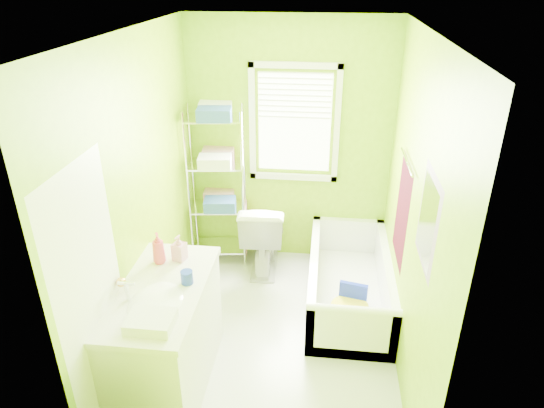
# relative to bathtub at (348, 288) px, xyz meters

# --- Properties ---
(ground) EXTENTS (2.90, 2.90, 0.00)m
(ground) POSITION_rel_bathtub_xyz_m (-0.67, -0.60, -0.17)
(ground) COLOR silver
(ground) RESTS_ON ground
(room_envelope) EXTENTS (2.14, 2.94, 2.62)m
(room_envelope) POSITION_rel_bathtub_xyz_m (-0.67, -0.60, 1.38)
(room_envelope) COLOR #7DAD08
(room_envelope) RESTS_ON ground
(window) EXTENTS (0.92, 0.05, 1.22)m
(window) POSITION_rel_bathtub_xyz_m (-0.62, 0.82, 1.45)
(window) COLOR white
(window) RESTS_ON ground
(door) EXTENTS (0.09, 0.80, 2.00)m
(door) POSITION_rel_bathtub_xyz_m (-1.71, -1.60, 0.83)
(door) COLOR white
(door) RESTS_ON ground
(right_wall_decor) EXTENTS (0.04, 1.48, 1.17)m
(right_wall_decor) POSITION_rel_bathtub_xyz_m (0.37, -0.62, 1.15)
(right_wall_decor) COLOR #3F0713
(right_wall_decor) RESTS_ON ground
(bathtub) EXTENTS (0.77, 1.64, 0.53)m
(bathtub) POSITION_rel_bathtub_xyz_m (0.00, 0.00, 0.00)
(bathtub) COLOR white
(bathtub) RESTS_ON ground
(toilet) EXTENTS (0.50, 0.82, 0.82)m
(toilet) POSITION_rel_bathtub_xyz_m (-0.91, 0.54, 0.24)
(toilet) COLOR white
(toilet) RESTS_ON ground
(vanity) EXTENTS (0.62, 1.21, 1.17)m
(vanity) POSITION_rel_bathtub_xyz_m (-1.42, -1.20, 0.32)
(vanity) COLOR silver
(vanity) RESTS_ON ground
(wire_shelf_unit) EXTENTS (0.63, 0.50, 1.76)m
(wire_shelf_unit) POSITION_rel_bathtub_xyz_m (-1.38, 0.66, 0.91)
(wire_shelf_unit) COLOR silver
(wire_shelf_unit) RESTS_ON ground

